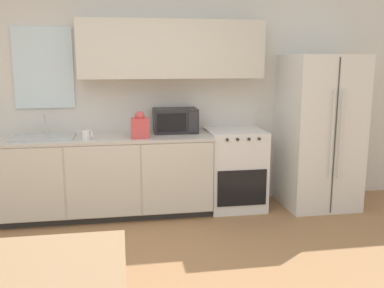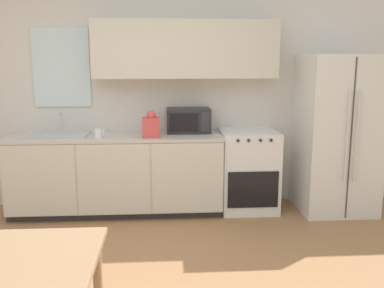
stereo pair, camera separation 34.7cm
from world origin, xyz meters
name	(u,v)px [view 1 (the left image)]	position (x,y,z in m)	size (l,w,h in m)	color
wall_back	(134,85)	(0.08, 2.22, 1.44)	(12.00, 0.38, 2.70)	silver
kitchen_counter	(105,176)	(-0.28, 1.89, 0.45)	(2.37, 0.67, 0.90)	#333333
oven_range	(235,169)	(1.23, 1.91, 0.46)	(0.64, 0.64, 0.93)	white
refrigerator	(319,132)	(2.22, 1.84, 0.89)	(0.82, 0.81, 1.78)	silver
kitchen_sink	(43,137)	(-0.90, 1.90, 0.91)	(0.65, 0.41, 0.24)	#B7BABC
microwave	(175,121)	(0.54, 2.03, 1.04)	(0.50, 0.33, 0.28)	#282828
coffee_mug	(87,135)	(-0.44, 1.74, 0.95)	(0.11, 0.08, 0.10)	white
grocery_bag_0	(140,126)	(0.12, 1.74, 1.02)	(0.19, 0.16, 0.29)	#D14C4C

